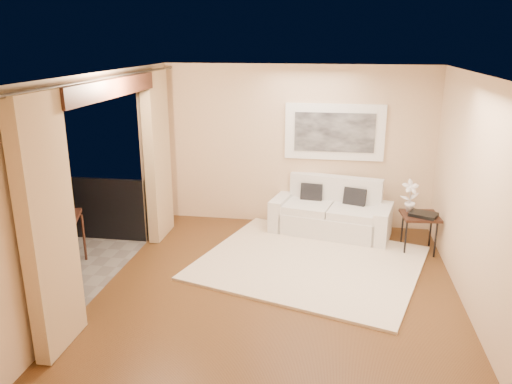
% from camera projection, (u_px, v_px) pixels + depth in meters
% --- Properties ---
extents(floor, '(5.00, 5.00, 0.00)m').
position_uv_depth(floor, '(279.00, 290.00, 6.41)').
color(floor, brown).
rests_on(floor, ground).
extents(room_shell, '(5.00, 6.40, 5.00)m').
position_uv_depth(room_shell, '(106.00, 88.00, 5.99)').
color(room_shell, white).
rests_on(room_shell, ground).
extents(balcony, '(1.81, 2.60, 1.17)m').
position_uv_depth(balcony, '(41.00, 260.00, 6.86)').
color(balcony, '#605B56').
rests_on(balcony, ground).
extents(curtains, '(0.16, 4.80, 2.64)m').
position_uv_depth(curtains, '(115.00, 183.00, 6.33)').
color(curtains, tan).
rests_on(curtains, ground).
extents(artwork, '(1.62, 0.07, 0.92)m').
position_uv_depth(artwork, '(334.00, 132.00, 8.16)').
color(artwork, white).
rests_on(artwork, room_shell).
extents(rug, '(3.57, 3.32, 0.04)m').
position_uv_depth(rug, '(309.00, 262.00, 7.14)').
color(rug, beige).
rests_on(rug, floor).
extents(sofa, '(2.02, 1.19, 0.91)m').
position_uv_depth(sofa, '(331.00, 214.00, 8.19)').
color(sofa, silver).
rests_on(sofa, floor).
extents(side_table, '(0.58, 0.58, 0.58)m').
position_uv_depth(side_table, '(420.00, 218.00, 7.44)').
color(side_table, '#321910').
rests_on(side_table, floor).
extents(tray, '(0.46, 0.41, 0.05)m').
position_uv_depth(tray, '(423.00, 215.00, 7.35)').
color(tray, black).
rests_on(tray, side_table).
extents(orchid, '(0.29, 0.23, 0.50)m').
position_uv_depth(orchid, '(410.00, 196.00, 7.48)').
color(orchid, white).
rests_on(orchid, side_table).
extents(bistro_table, '(0.81, 0.81, 0.75)m').
position_uv_depth(bistro_table, '(55.00, 222.00, 6.88)').
color(bistro_table, '#321910').
rests_on(bistro_table, balcony).
extents(balcony_chair_far, '(0.50, 0.50, 0.94)m').
position_uv_depth(balcony_chair_far, '(46.00, 224.00, 7.15)').
color(balcony_chair_far, '#321910').
rests_on(balcony_chair_far, balcony).
extents(ice_bucket, '(0.18, 0.18, 0.20)m').
position_uv_depth(ice_bucket, '(48.00, 207.00, 6.91)').
color(ice_bucket, silver).
rests_on(ice_bucket, bistro_table).
extents(candle, '(0.06, 0.06, 0.07)m').
position_uv_depth(candle, '(65.00, 211.00, 6.98)').
color(candle, red).
rests_on(candle, bistro_table).
extents(vase, '(0.04, 0.04, 0.18)m').
position_uv_depth(vase, '(43.00, 214.00, 6.66)').
color(vase, silver).
rests_on(vase, bistro_table).
extents(glass_a, '(0.06, 0.06, 0.12)m').
position_uv_depth(glass_a, '(59.00, 216.00, 6.69)').
color(glass_a, white).
rests_on(glass_a, bistro_table).
extents(glass_b, '(0.06, 0.06, 0.12)m').
position_uv_depth(glass_b, '(67.00, 213.00, 6.79)').
color(glass_b, white).
rests_on(glass_b, bistro_table).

